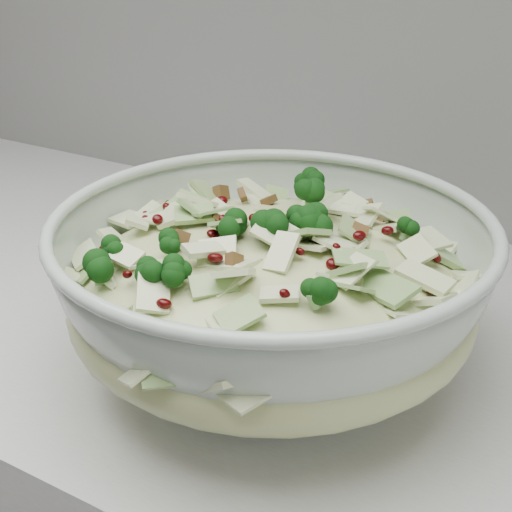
# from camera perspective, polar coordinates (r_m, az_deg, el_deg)

# --- Properties ---
(mixing_bowl) EXTENTS (0.39, 0.39, 0.14)m
(mixing_bowl) POSITION_cam_1_polar(r_m,az_deg,el_deg) (0.59, 1.25, -2.98)
(mixing_bowl) COLOR #A9BAAC
(mixing_bowl) RESTS_ON counter
(salad) EXTENTS (0.43, 0.43, 0.15)m
(salad) POSITION_cam_1_polar(r_m,az_deg,el_deg) (0.58, 1.27, -0.96)
(salad) COLOR beige
(salad) RESTS_ON mixing_bowl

